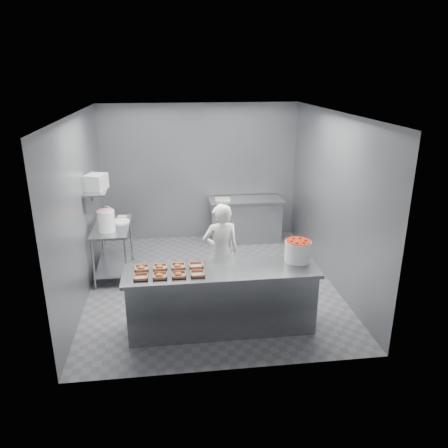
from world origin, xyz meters
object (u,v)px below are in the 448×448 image
at_px(tray_5, 160,267).
at_px(glaze_bucket, 106,220).
at_px(tray_3, 198,274).
at_px(tray_7, 196,265).
at_px(tray_1, 160,276).
at_px(service_counter, 222,299).
at_px(appliance, 96,182).
at_px(worker, 221,253).
at_px(tray_6, 178,266).
at_px(tray_2, 179,275).
at_px(tray_0, 141,277).
at_px(prep_table, 113,243).
at_px(back_counter, 245,220).
at_px(tray_4, 142,268).
at_px(strawberry_tub, 298,250).

height_order(tray_5, glaze_bucket, glaze_bucket).
relative_size(tray_3, tray_7, 1.00).
xyz_separation_m(tray_1, glaze_bucket, (-0.88, 1.83, 0.16)).
relative_size(service_counter, tray_5, 13.88).
distance_m(tray_5, appliance, 2.16).
bearing_deg(worker, tray_6, 38.54).
relative_size(tray_5, glaze_bucket, 0.44).
xyz_separation_m(tray_1, tray_2, (0.24, 0.00, 0.00)).
xyz_separation_m(tray_5, tray_7, (0.48, 0.00, -0.00)).
height_order(service_counter, glaze_bucket, glaze_bucket).
xyz_separation_m(tray_5, worker, (0.91, 0.73, -0.15)).
xyz_separation_m(service_counter, tray_5, (-0.81, 0.13, 0.47)).
relative_size(tray_0, tray_6, 1.00).
bearing_deg(tray_0, service_counter, 7.00).
height_order(prep_table, tray_0, tray_0).
xyz_separation_m(tray_5, glaze_bucket, (-0.88, 1.58, 0.16)).
relative_size(back_counter, tray_3, 8.01).
height_order(service_counter, back_counter, same).
xyz_separation_m(worker, glaze_bucket, (-1.78, 0.85, 0.31)).
relative_size(worker, glaze_bucket, 3.64).
height_order(tray_3, tray_5, tray_5).
xyz_separation_m(tray_0, appliance, (-0.77, 2.01, 0.77)).
distance_m(tray_3, tray_6, 0.35).
bearing_deg(service_counter, tray_1, -170.98).
bearing_deg(worker, tray_0, 31.78).
bearing_deg(tray_7, tray_4, -180.00).
height_order(prep_table, tray_7, tray_7).
height_order(prep_table, tray_4, tray_4).
relative_size(back_counter, glaze_bucket, 3.52).
distance_m(worker, strawberry_tub, 1.24).
relative_size(service_counter, tray_1, 13.88).
xyz_separation_m(tray_5, strawberry_tub, (1.89, 0.02, 0.14)).
bearing_deg(tray_6, worker, 47.46).
xyz_separation_m(tray_6, glaze_bucket, (-1.12, 1.58, 0.16)).
relative_size(tray_6, appliance, 0.56).
distance_m(tray_2, tray_6, 0.26).
height_order(service_counter, worker, worker).
distance_m(service_counter, tray_4, 1.16).
distance_m(service_counter, strawberry_tub, 1.25).
bearing_deg(service_counter, strawberry_tub, 7.91).
distance_m(tray_3, worker, 1.08).
bearing_deg(tray_7, tray_0, -160.34).
height_order(tray_1, tray_5, same).
xyz_separation_m(tray_3, tray_4, (-0.72, 0.26, 0.00)).
distance_m(tray_5, strawberry_tub, 1.90).
height_order(tray_3, appliance, appliance).
bearing_deg(tray_1, prep_table, 112.00).
height_order(service_counter, tray_6, tray_6).
distance_m(tray_5, tray_7, 0.48).
bearing_deg(worker, tray_2, 46.97).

